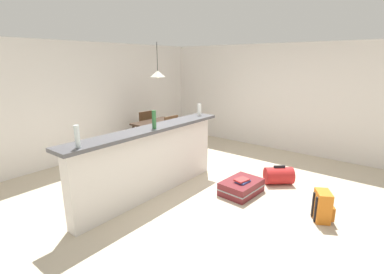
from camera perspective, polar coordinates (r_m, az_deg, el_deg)
ground_plane at (r=4.90m, az=1.86°, el=-10.74°), size 13.00×13.00×0.05m
wall_back at (r=6.74m, az=-19.50°, el=6.92°), size 6.60×0.10×2.50m
wall_right at (r=7.27m, az=14.61°, el=7.83°), size 0.10×6.00×2.50m
partition_half_wall at (r=4.55m, az=-8.20°, el=-5.34°), size 2.80×0.20×1.07m
bar_countertop at (r=4.39m, az=-8.47°, el=1.52°), size 2.96×0.40×0.05m
bottle_clear at (r=3.57m, az=-22.07°, el=0.09°), size 0.06×0.06×0.27m
bottle_green at (r=4.29m, az=-7.63°, el=3.48°), size 0.06×0.06×0.28m
bottle_white at (r=5.30m, az=1.47°, el=5.51°), size 0.07×0.07×0.22m
dining_table at (r=6.63m, az=-6.56°, el=2.25°), size 1.10×0.80×0.74m
dining_chair_near_partition at (r=6.29m, az=-3.49°, el=0.39°), size 0.42×0.42×0.93m
dining_chair_far_side at (r=7.09m, az=-9.64°, el=1.90°), size 0.42×0.42×0.93m
pendant_lamp at (r=6.51m, az=-6.91°, el=12.51°), size 0.34×0.34×0.79m
suitcase_flat_maroon at (r=4.79m, az=9.89°, el=-9.85°), size 0.85×0.54×0.22m
backpack_orange at (r=4.33m, az=24.79°, el=-12.58°), size 0.33×0.32×0.42m
duffel_bag_red at (r=5.27m, az=17.01°, el=-7.42°), size 0.54×0.56×0.34m
book_stack at (r=4.68m, az=10.06°, el=-8.63°), size 0.25×0.21×0.05m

